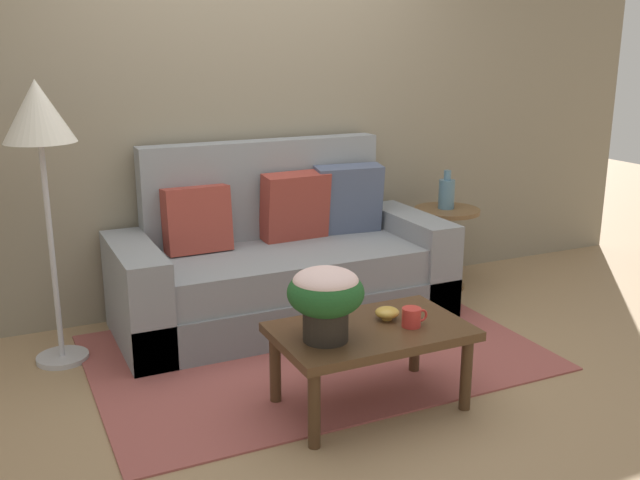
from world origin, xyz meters
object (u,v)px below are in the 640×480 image
(coffee_mug, at_px, (412,317))
(coffee_table, at_px, (370,338))
(floor_lamp, at_px, (39,128))
(potted_plant, at_px, (326,295))
(table_vase, at_px, (447,193))
(couch, at_px, (281,267))
(side_table, at_px, (446,233))
(snack_bowl, at_px, (387,313))

(coffee_mug, bearing_deg, coffee_table, 158.59)
(floor_lamp, height_order, potted_plant, floor_lamp)
(coffee_mug, bearing_deg, table_vase, 50.34)
(couch, xyz_separation_m, table_vase, (1.28, 0.07, 0.35))
(floor_lamp, bearing_deg, couch, 3.20)
(potted_plant, height_order, coffee_mug, potted_plant)
(side_table, height_order, floor_lamp, floor_lamp)
(coffee_table, height_order, potted_plant, potted_plant)
(coffee_table, distance_m, snack_bowl, 0.16)
(couch, bearing_deg, snack_bowl, -87.05)
(coffee_table, height_order, table_vase, table_vase)
(couch, xyz_separation_m, floor_lamp, (-1.35, -0.08, 0.95))
(couch, relative_size, side_table, 3.56)
(coffee_table, xyz_separation_m, coffee_mug, (0.18, -0.07, 0.10))
(side_table, relative_size, floor_lamp, 0.38)
(couch, distance_m, coffee_table, 1.26)
(side_table, height_order, potted_plant, potted_plant)
(potted_plant, relative_size, table_vase, 1.28)
(snack_bowl, distance_m, table_vase, 1.78)
(side_table, distance_m, potted_plant, 2.11)
(table_vase, bearing_deg, side_table, -84.32)
(couch, relative_size, coffee_table, 2.26)
(couch, distance_m, potted_plant, 1.37)
(side_table, xyz_separation_m, potted_plant, (-1.60, -1.35, 0.22))
(couch, relative_size, table_vase, 7.63)
(couch, relative_size, potted_plant, 5.96)
(floor_lamp, distance_m, potted_plant, 1.73)
(coffee_mug, distance_m, snack_bowl, 0.14)
(coffee_table, distance_m, floor_lamp, 1.98)
(couch, xyz_separation_m, coffee_table, (-0.06, -1.26, 0.01))
(couch, xyz_separation_m, potted_plant, (-0.32, -1.30, 0.28))
(side_table, bearing_deg, table_vase, 95.68)
(floor_lamp, relative_size, potted_plant, 4.41)
(coffee_table, height_order, snack_bowl, snack_bowl)
(side_table, bearing_deg, snack_bowl, -134.09)
(side_table, distance_m, coffee_mug, 1.80)
(coffee_table, xyz_separation_m, floor_lamp, (-1.29, 1.18, 0.93))
(coffee_mug, bearing_deg, couch, 95.32)
(couch, bearing_deg, potted_plant, -103.68)
(snack_bowl, bearing_deg, floor_lamp, 141.37)
(coffee_table, xyz_separation_m, side_table, (1.34, 1.31, 0.05))
(coffee_mug, xyz_separation_m, snack_bowl, (-0.06, 0.13, -0.01))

